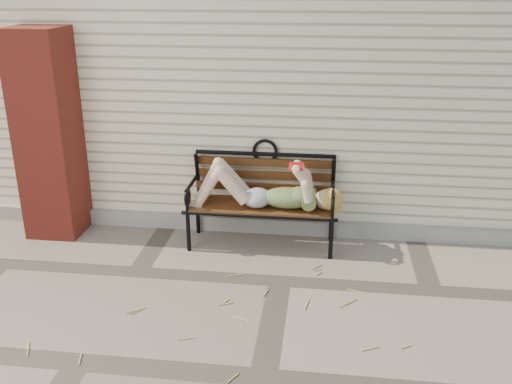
# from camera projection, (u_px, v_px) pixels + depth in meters

# --- Properties ---
(ground) EXTENTS (80.00, 80.00, 0.00)m
(ground) POSITION_uv_depth(u_px,v_px,m) (280.00, 281.00, 4.84)
(ground) COLOR gray
(ground) RESTS_ON ground
(house_wall) EXTENTS (8.00, 4.00, 3.00)m
(house_wall) POSITION_uv_depth(u_px,v_px,m) (303.00, 55.00, 7.08)
(house_wall) COLOR #F5E8C0
(house_wall) RESTS_ON ground
(foundation_strip) EXTENTS (8.00, 0.10, 0.15)m
(foundation_strip) POSITION_uv_depth(u_px,v_px,m) (288.00, 226.00, 5.71)
(foundation_strip) COLOR #AEA99D
(foundation_strip) RESTS_ON ground
(brick_pillar) EXTENTS (0.50, 0.50, 2.00)m
(brick_pillar) POSITION_uv_depth(u_px,v_px,m) (49.00, 135.00, 5.44)
(brick_pillar) COLOR #9D3023
(brick_pillar) RESTS_ON ground
(garden_bench) EXTENTS (1.50, 0.60, 0.97)m
(garden_bench) POSITION_uv_depth(u_px,v_px,m) (262.00, 188.00, 5.38)
(garden_bench) COLOR black
(garden_bench) RESTS_ON ground
(reading_woman) EXTENTS (1.41, 0.32, 0.45)m
(reading_woman) POSITION_uv_depth(u_px,v_px,m) (262.00, 190.00, 5.25)
(reading_woman) COLOR #0B3C4D
(reading_woman) RESTS_ON ground
(straw_scatter) EXTENTS (3.10, 1.57, 0.01)m
(straw_scatter) POSITION_uv_depth(u_px,v_px,m) (206.00, 308.00, 4.43)
(straw_scatter) COLOR tan
(straw_scatter) RESTS_ON ground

